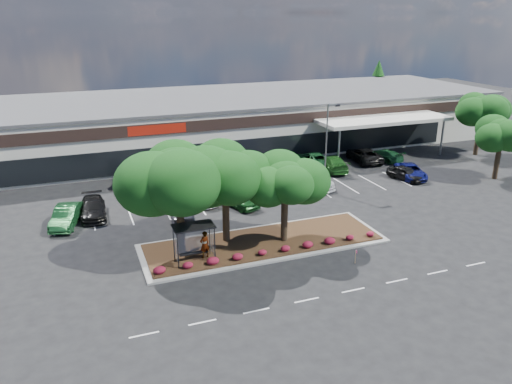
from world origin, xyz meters
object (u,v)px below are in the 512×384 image
object	(u,v)px
survey_stake	(356,255)
car_1	(93,208)
car_0	(66,216)
light_pole	(327,154)

from	to	relation	value
survey_stake	car_1	xyz separation A→B (m)	(-16.16, 15.10, 0.09)
car_0	car_1	bearing A→B (deg)	45.20
light_pole	survey_stake	xyz separation A→B (m)	(-5.06, -13.82, -3.06)
light_pole	car_0	distance (m)	23.51
survey_stake	car_1	distance (m)	22.12
car_0	light_pole	bearing A→B (deg)	15.21
survey_stake	car_0	size ratio (longest dim) A/B	0.20
survey_stake	car_0	distance (m)	22.96
light_pole	car_1	xyz separation A→B (m)	(-21.21, 1.29, -2.96)
car_0	car_1	size ratio (longest dim) A/B	0.96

